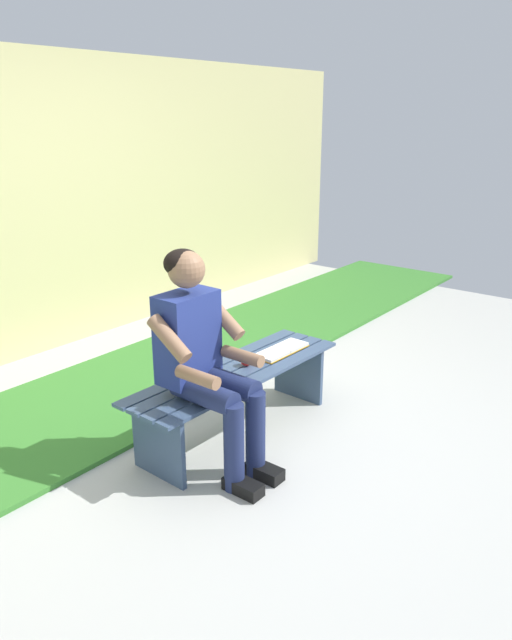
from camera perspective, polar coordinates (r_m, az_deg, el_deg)
The scene contains 6 objects.
ground_plane at distance 2.79m, azimuth 1.51°, elevation -24.77°, with size 10.00×7.00×0.04m, color #B2B2AD.
grass_strip at distance 4.53m, azimuth -11.59°, elevation -6.18°, with size 9.00×1.27×0.03m, color #387A2D.
bench_near at distance 3.75m, azimuth -1.81°, elevation -6.12°, with size 1.54×0.47×0.43m.
person_seated at distance 3.29m, azimuth -4.90°, elevation -3.25°, with size 0.50×0.69×1.23m.
apple at distance 3.75m, azimuth -0.92°, elevation -3.80°, with size 0.07×0.07×0.07m, color red.
book_open at distance 3.97m, azimuth 2.40°, elevation -2.86°, with size 0.42×0.17×0.02m.
Camera 1 is at (2.59, 2.20, 1.90)m, focal length 34.17 mm.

